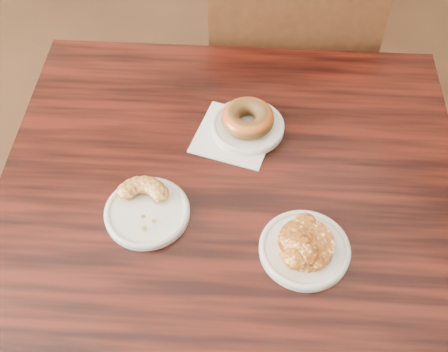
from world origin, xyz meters
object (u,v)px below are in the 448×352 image
object	(u,v)px
apple_fritter	(306,243)
glazed_donut	(248,118)
chair_far	(282,71)
cruller_fragment	(146,206)
cafe_table	(229,289)

from	to	relation	value
apple_fritter	glazed_donut	bearing A→B (deg)	91.37
chair_far	cruller_fragment	xyz separation A→B (m)	(-0.52, -0.62, 0.33)
apple_fritter	cruller_fragment	bearing A→B (deg)	148.20
chair_far	apple_fritter	world-z (taller)	chair_far
chair_far	apple_fritter	distance (m)	0.89
chair_far	cruller_fragment	distance (m)	0.88
glazed_donut	apple_fritter	world-z (taller)	glazed_donut
cruller_fragment	cafe_table	bearing A→B (deg)	-5.36
glazed_donut	apple_fritter	size ratio (longest dim) A/B	0.78
apple_fritter	cruller_fragment	world-z (taller)	same
glazed_donut	cruller_fragment	distance (m)	0.29
glazed_donut	chair_far	bearing A→B (deg)	59.59
apple_fritter	cruller_fragment	size ratio (longest dim) A/B	1.19
chair_far	glazed_donut	world-z (taller)	chair_far
chair_far	cafe_table	bearing A→B (deg)	77.63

